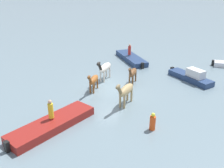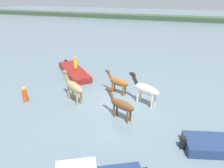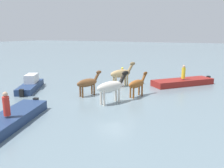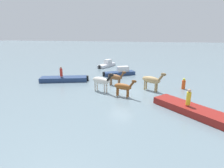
# 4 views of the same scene
# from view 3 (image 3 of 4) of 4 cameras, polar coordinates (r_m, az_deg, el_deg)

# --- Properties ---
(ground_plane) EXTENTS (194.24, 194.24, 0.00)m
(ground_plane) POSITION_cam_3_polar(r_m,az_deg,el_deg) (16.86, 0.90, -2.90)
(ground_plane) COLOR slate
(horse_dark_mare) EXTENTS (2.45, 1.68, 2.03)m
(horse_dark_mare) POSITION_cam_3_polar(r_m,az_deg,el_deg) (19.60, 2.40, 2.66)
(horse_dark_mare) COLOR tan
(horse_dark_mare) RESTS_ON ground_plane
(horse_gray_outer) EXTENTS (2.19, 0.98, 1.70)m
(horse_gray_outer) POSITION_cam_3_polar(r_m,az_deg,el_deg) (16.52, 6.33, 0.05)
(horse_gray_outer) COLOR brown
(horse_gray_outer) RESTS_ON ground_plane
(horse_chestnut_trailing) EXTENTS (2.54, 1.51, 2.05)m
(horse_chestnut_trailing) POSITION_cam_3_polar(r_m,az_deg,el_deg) (14.74, -0.19, -0.66)
(horse_chestnut_trailing) COLOR silver
(horse_chestnut_trailing) RESTS_ON ground_plane
(horse_pinto_flank) EXTENTS (2.23, 1.15, 1.76)m
(horse_pinto_flank) POSITION_cam_3_polar(r_m,az_deg,el_deg) (16.71, -6.03, 0.32)
(horse_pinto_flank) COLOR brown
(horse_pinto_flank) RESTS_ON ground_plane
(boat_dinghy_port) EXTENTS (5.70, 3.05, 0.76)m
(boat_dinghy_port) POSITION_cam_3_polar(r_m,az_deg,el_deg) (12.67, -24.32, -8.58)
(boat_dinghy_port) COLOR navy
(boat_dinghy_port) RESTS_ON ground_plane
(boat_skiff_near) EXTENTS (5.21, 4.99, 0.77)m
(boat_skiff_near) POSITION_cam_3_polar(r_m,az_deg,el_deg) (21.18, 17.31, 0.28)
(boat_skiff_near) COLOR maroon
(boat_skiff_near) RESTS_ON ground_plane
(boat_tender_starboard) EXTENTS (4.29, 3.15, 1.33)m
(boat_tender_starboard) POSITION_cam_3_polar(r_m,az_deg,el_deg) (19.81, -19.74, -0.37)
(boat_tender_starboard) COLOR navy
(boat_tender_starboard) RESTS_ON ground_plane
(person_spotter_bow) EXTENTS (0.32, 0.32, 1.19)m
(person_spotter_bow) POSITION_cam_3_polar(r_m,az_deg,el_deg) (12.10, -24.99, -4.72)
(person_spotter_bow) COLOR red
(person_spotter_bow) RESTS_ON boat_dinghy_port
(person_boatman_standing) EXTENTS (0.32, 0.32, 1.19)m
(person_boatman_standing) POSITION_cam_3_polar(r_m,az_deg,el_deg) (20.80, 17.48, 2.80)
(person_boatman_standing) COLOR yellow
(person_boatman_standing) RESTS_ON boat_skiff_near
(buoy_channel_marker) EXTENTS (0.36, 0.36, 1.14)m
(buoy_channel_marker) POSITION_cam_3_polar(r_m,az_deg,el_deg) (23.15, 2.60, 2.69)
(buoy_channel_marker) COLOR #E54C19
(buoy_channel_marker) RESTS_ON ground_plane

